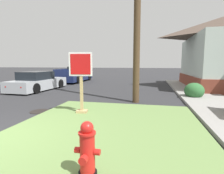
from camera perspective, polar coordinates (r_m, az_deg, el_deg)
The scene contains 8 objects.
grass_corner_patch at distance 4.77m, azimuth -1.47°, elevation -13.25°, with size 4.99×5.64×0.08m, color #668447.
sidewalk_strip at distance 9.65m, azimuth 27.98°, elevation -3.38°, with size 2.20×19.22×0.12m, color gray.
fire_hydrant at distance 2.73m, azimuth -8.03°, elevation -19.96°, with size 0.38×0.34×0.84m.
stop_sign at distance 5.97m, azimuth -9.97°, elevation 1.15°, with size 0.77×0.33×2.03m.
manhole_cover at distance 7.01m, azimuth -22.37°, elevation -7.33°, with size 0.70×0.70×0.02m, color black.
parked_sedan_silver at distance 12.69m, azimuth -22.89°, elevation 1.49°, with size 1.91×4.45×1.25m.
pickup_truck_navy at distance 17.92m, azimuth -11.79°, elevation 3.73°, with size 2.20×5.53×1.48m.
shrub_by_curb at distance 9.73m, azimuth 25.12°, elevation -1.10°, with size 0.95×0.95×0.80m, color #2E6332.
Camera 1 is at (3.66, -2.99, 1.73)m, focal length 28.16 mm.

